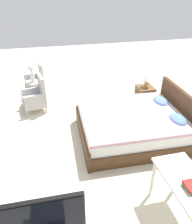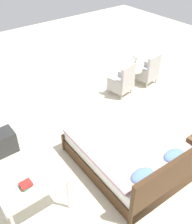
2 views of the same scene
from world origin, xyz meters
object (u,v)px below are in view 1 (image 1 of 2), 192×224
at_px(armchair_by_window_left, 36,82).
at_px(tv_flatscreen, 43,218).
at_px(bed, 134,125).
at_px(vanity_desk, 187,188).
at_px(book_stack, 191,187).
at_px(table_lamp, 147,79).
at_px(flower_vase, 32,71).
at_px(armchair_by_window_right, 36,97).
at_px(side_table, 35,89).
at_px(nightstand, 144,97).

relative_size(armchair_by_window_left, tv_flatscreen, 1.06).
height_order(bed, vanity_desk, bed).
xyz_separation_m(tv_flatscreen, book_stack, (-0.01, 1.73, -0.01)).
height_order(armchair_by_window_left, table_lamp, armchair_by_window_left).
relative_size(flower_vase, vanity_desk, 0.46).
bearing_deg(tv_flatscreen, table_lamp, 141.01).
height_order(armchair_by_window_right, book_stack, armchair_by_window_right).
distance_m(side_table, flower_vase, 0.51).
bearing_deg(armchair_by_window_right, side_table, -175.42).
distance_m(armchair_by_window_left, vanity_desk, 5.00).
relative_size(armchair_by_window_right, vanity_desk, 0.88).
height_order(side_table, book_stack, book_stack).
bearing_deg(vanity_desk, armchair_by_window_left, -157.52).
height_order(flower_vase, tv_flatscreen, tv_flatscreen).
bearing_deg(armchair_by_window_left, bed, 37.13).
bearing_deg(table_lamp, book_stack, -15.57).
distance_m(armchair_by_window_right, vanity_desk, 4.08).
distance_m(table_lamp, tv_flatscreen, 4.18).
bearing_deg(flower_vase, bed, 43.85).
height_order(bed, tv_flatscreen, tv_flatscreen).
bearing_deg(book_stack, bed, 175.97).
height_order(vanity_desk, book_stack, book_stack).
height_order(armchair_by_window_left, book_stack, armchair_by_window_left).
distance_m(bed, armchair_by_window_left, 3.33).
bearing_deg(bed, nightstand, 147.46).
bearing_deg(armchair_by_window_left, nightstand, 62.02).
height_order(flower_vase, book_stack, flower_vase).
height_order(tv_flatscreen, vanity_desk, tv_flatscreen).
height_order(armchair_by_window_right, flower_vase, flower_vase).
height_order(armchair_by_window_right, table_lamp, armchair_by_window_right).
height_order(side_table, tv_flatscreen, tv_flatscreen).
relative_size(armchair_by_window_left, flower_vase, 1.93).
bearing_deg(nightstand, table_lamp, 90.00).
relative_size(tv_flatscreen, vanity_desk, 0.84).
xyz_separation_m(armchair_by_window_right, vanity_desk, (3.59, 1.91, 0.26)).
bearing_deg(nightstand, book_stack, -15.56).
bearing_deg(vanity_desk, tv_flatscreen, -86.68).
xyz_separation_m(armchair_by_window_left, nightstand, (1.47, 2.76, -0.09)).
xyz_separation_m(armchair_by_window_left, flower_vase, (0.52, -0.04, 0.51)).
distance_m(nightstand, vanity_desk, 3.28).
distance_m(armchair_by_window_left, flower_vase, 0.73).
distance_m(armchair_by_window_left, tv_flatscreen, 4.74).
relative_size(armchair_by_window_left, table_lamp, 2.79).
height_order(nightstand, book_stack, book_stack).
xyz_separation_m(side_table, vanity_desk, (4.09, 1.95, 0.26)).
xyz_separation_m(flower_vase, table_lamp, (0.95, 2.81, -0.10)).
bearing_deg(flower_vase, side_table, 0.00).
xyz_separation_m(bed, armchair_by_window_left, (-2.65, -2.01, 0.08)).
height_order(armchair_by_window_left, vanity_desk, armchair_by_window_left).
relative_size(side_table, vanity_desk, 0.57).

